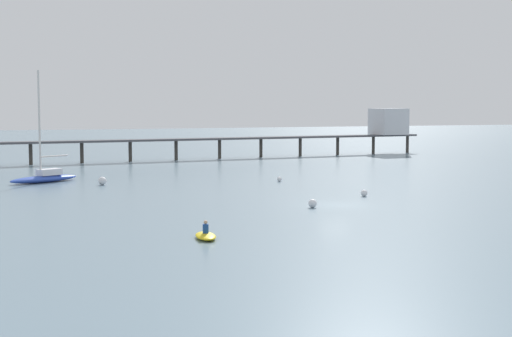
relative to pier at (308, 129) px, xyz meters
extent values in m
plane|color=slate|center=(-22.13, -54.09, -4.34)|extent=(400.00, 400.00, 0.00)
cube|color=#4C4C51|center=(-22.13, -1.61, -1.30)|extent=(85.18, 8.76, 0.30)
cylinder|color=#38332D|center=(-42.88, -3.11, -2.90)|extent=(0.50, 0.50, 2.89)
cylinder|color=#38332D|center=(-35.96, -2.61, -2.90)|extent=(0.50, 0.50, 2.89)
cylinder|color=#38332D|center=(-29.04, -2.11, -2.90)|extent=(0.50, 0.50, 2.89)
cylinder|color=#38332D|center=(-22.13, -1.61, -2.90)|extent=(0.50, 0.50, 2.89)
cylinder|color=#38332D|center=(-15.21, -1.10, -2.90)|extent=(0.50, 0.50, 2.89)
cylinder|color=#38332D|center=(-8.29, -0.60, -2.90)|extent=(0.50, 0.50, 2.89)
cylinder|color=#38332D|center=(-1.38, -0.10, -2.90)|extent=(0.50, 0.50, 2.89)
cylinder|color=#38332D|center=(5.54, 0.40, -2.90)|extent=(0.50, 0.50, 2.89)
cylinder|color=#38332D|center=(12.46, 0.90, -2.90)|extent=(0.50, 0.50, 2.89)
cylinder|color=#38332D|center=(19.37, 1.41, -2.90)|extent=(0.50, 0.50, 2.89)
cube|color=silver|center=(15.40, 1.12, 1.04)|extent=(5.33, 5.33, 4.38)
ellipsoid|color=#2D4CB7|center=(-42.96, -27.54, -3.98)|extent=(7.90, 5.55, 0.72)
cube|color=silver|center=(-42.40, -27.23, -3.29)|extent=(2.81, 2.36, 0.66)
cylinder|color=silver|center=(-43.31, -27.74, 1.89)|extent=(0.22, 0.22, 11.03)
cylinder|color=silver|center=(-41.84, -26.92, -1.64)|extent=(3.02, 1.79, 0.17)
ellipsoid|color=yellow|center=(-36.29, -65.12, -4.17)|extent=(1.53, 2.79, 0.35)
cylinder|color=navy|center=(-36.29, -65.12, -3.72)|extent=(0.40, 0.40, 0.55)
sphere|color=tan|center=(-36.29, -65.12, -3.32)|extent=(0.24, 0.24, 0.24)
sphere|color=silver|center=(-19.43, -35.62, -4.08)|extent=(0.52, 0.52, 0.52)
sphere|color=silver|center=(-24.47, -54.97, -4.00)|extent=(0.69, 0.69, 0.69)
sphere|color=silver|center=(-17.12, -49.97, -4.04)|extent=(0.60, 0.60, 0.60)
sphere|color=silver|center=(-37.60, -32.39, -3.92)|extent=(0.84, 0.84, 0.84)
camera|label=1|loc=(-48.73, -107.50, 3.74)|focal=51.51mm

